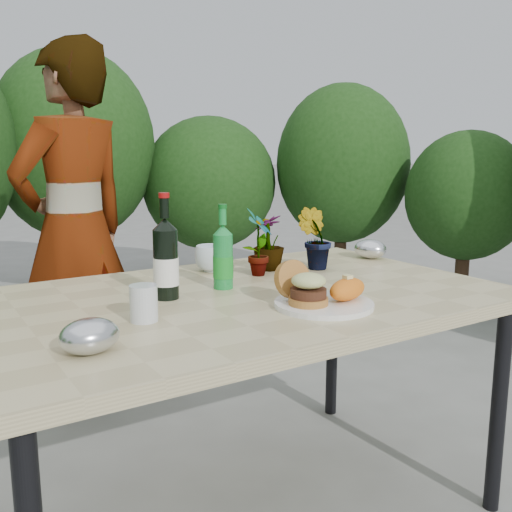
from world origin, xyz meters
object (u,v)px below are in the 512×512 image
dinner_plate (324,304)px  person (75,231)px  wine_bottle (166,260)px  patio_table (242,311)px

dinner_plate → person: person is taller
person → wine_bottle: bearing=66.3°
dinner_plate → person: bearing=103.7°
dinner_plate → wine_bottle: size_ratio=0.89×
dinner_plate → person: (-0.33, 1.35, 0.07)m
patio_table → wine_bottle: bearing=162.5°
patio_table → wine_bottle: (-0.22, 0.07, 0.17)m
patio_table → wine_bottle: size_ratio=5.10×
dinner_plate → person: 1.39m
wine_bottle → person: 1.03m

